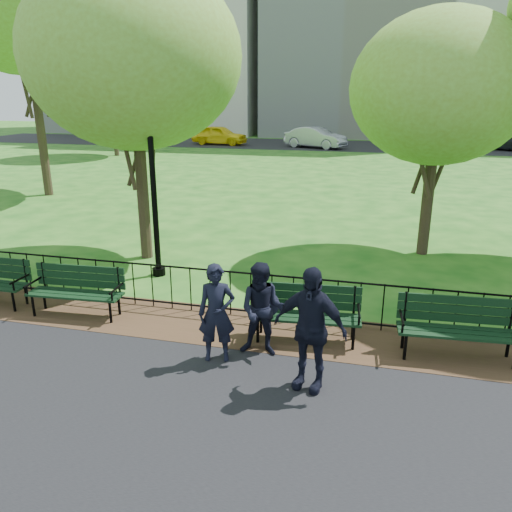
% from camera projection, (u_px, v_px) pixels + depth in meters
% --- Properties ---
extents(ground, '(120.00, 120.00, 0.00)m').
position_uv_depth(ground, '(256.00, 377.00, 7.47)').
color(ground, '#195616').
extents(dirt_strip, '(60.00, 1.60, 0.01)m').
position_uv_depth(dirt_strip, '(276.00, 332.00, 8.85)').
color(dirt_strip, '#3B2D18').
rests_on(dirt_strip, ground).
extents(far_street, '(70.00, 9.00, 0.01)m').
position_uv_depth(far_street, '(363.00, 146.00, 39.72)').
color(far_street, black).
rests_on(far_street, ground).
extents(iron_fence, '(24.06, 0.06, 1.00)m').
position_uv_depth(iron_fence, '(282.00, 296.00, 9.16)').
color(iron_fence, black).
rests_on(iron_fence, ground).
extents(apartment_west, '(22.00, 15.00, 26.00)m').
position_uv_depth(apartment_west, '(165.00, 4.00, 52.74)').
color(apartment_west, silver).
rests_on(apartment_west, ground).
extents(park_bench_main, '(1.87, 0.72, 1.04)m').
position_uv_depth(park_bench_main, '(291.00, 306.00, 8.39)').
color(park_bench_main, black).
rests_on(park_bench_main, ground).
extents(park_bench_left_a, '(1.83, 0.67, 1.02)m').
position_uv_depth(park_bench_left_a, '(77.00, 285.00, 9.41)').
color(park_bench_left_a, black).
rests_on(park_bench_left_a, ground).
extents(park_bench_right_a, '(1.91, 0.70, 1.06)m').
position_uv_depth(park_bench_right_a, '(459.00, 321.00, 7.88)').
color(park_bench_right_a, black).
rests_on(park_bench_right_a, ground).
extents(lamppost, '(0.34, 0.34, 3.83)m').
position_uv_depth(lamppost, '(153.00, 186.00, 10.99)').
color(lamppost, black).
rests_on(lamppost, ground).
extents(tree_near_w, '(5.01, 5.01, 6.98)m').
position_uv_depth(tree_near_w, '(133.00, 56.00, 11.40)').
color(tree_near_w, '#2D2116').
rests_on(tree_near_w, ground).
extents(tree_near_e, '(4.29, 4.29, 5.97)m').
position_uv_depth(tree_near_e, '(440.00, 89.00, 11.92)').
color(tree_near_e, '#2D2116').
rests_on(tree_near_e, ground).
extents(tree_far_w, '(5.91, 5.91, 8.24)m').
position_uv_depth(tree_far_w, '(109.00, 65.00, 31.91)').
color(tree_far_w, '#2D2116').
rests_on(tree_far_w, ground).
extents(person_left, '(0.65, 0.51, 1.58)m').
position_uv_depth(person_left, '(217.00, 313.00, 7.71)').
color(person_left, black).
rests_on(person_left, asphalt_path).
extents(person_mid, '(0.77, 0.43, 1.54)m').
position_uv_depth(person_mid, '(263.00, 310.00, 7.88)').
color(person_mid, black).
rests_on(person_mid, asphalt_path).
extents(person_right, '(1.14, 0.66, 1.83)m').
position_uv_depth(person_right, '(310.00, 329.00, 6.94)').
color(person_right, black).
rests_on(person_right, asphalt_path).
extents(taxi, '(4.64, 2.24, 1.53)m').
position_uv_depth(taxi, '(220.00, 135.00, 40.46)').
color(taxi, yellow).
rests_on(taxi, far_street).
extents(sedan_silver, '(5.04, 3.30, 1.57)m').
position_uv_depth(sedan_silver, '(316.00, 137.00, 38.00)').
color(sedan_silver, '#ABAEB3').
rests_on(sedan_silver, far_street).
extents(sedan_dark, '(4.97, 3.42, 1.34)m').
position_uv_depth(sedan_dark, '(510.00, 141.00, 36.44)').
color(sedan_dark, black).
rests_on(sedan_dark, far_street).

